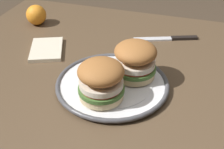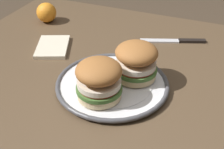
{
  "view_description": "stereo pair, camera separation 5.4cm",
  "coord_description": "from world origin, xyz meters",
  "px_view_note": "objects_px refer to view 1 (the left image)",
  "views": [
    {
      "loc": [
        -0.2,
        0.64,
        1.2
      ],
      "look_at": [
        0.0,
        0.02,
        0.76
      ],
      "focal_mm": 48.3,
      "sensor_mm": 36.0,
      "label": 1
    },
    {
      "loc": [
        -0.25,
        0.63,
        1.2
      ],
      "look_at": [
        0.0,
        0.02,
        0.76
      ],
      "focal_mm": 48.3,
      "sensor_mm": 36.0,
      "label": 2
    }
  ],
  "objects_px": {
    "dinner_plate": "(112,84)",
    "sandwich_half_left": "(135,59)",
    "whole_orange": "(36,15)",
    "table_knife": "(170,39)",
    "sandwich_half_right": "(101,80)",
    "dining_table": "(115,108)"
  },
  "relations": [
    {
      "from": "dinner_plate",
      "to": "table_knife",
      "type": "distance_m",
      "value": 0.34
    },
    {
      "from": "sandwich_half_right",
      "to": "table_knife",
      "type": "xyz_separation_m",
      "value": [
        -0.11,
        -0.39,
        -0.07
      ]
    },
    {
      "from": "dinner_plate",
      "to": "sandwich_half_left",
      "type": "xyz_separation_m",
      "value": [
        -0.05,
        -0.05,
        0.06
      ]
    },
    {
      "from": "dinner_plate",
      "to": "table_knife",
      "type": "bearing_deg",
      "value": -108.88
    },
    {
      "from": "dining_table",
      "to": "whole_orange",
      "type": "distance_m",
      "value": 0.49
    },
    {
      "from": "sandwich_half_right",
      "to": "dinner_plate",
      "type": "bearing_deg",
      "value": -95.04
    },
    {
      "from": "sandwich_half_left",
      "to": "table_knife",
      "type": "xyz_separation_m",
      "value": [
        -0.06,
        -0.27,
        -0.07
      ]
    },
    {
      "from": "whole_orange",
      "to": "table_knife",
      "type": "height_order",
      "value": "whole_orange"
    },
    {
      "from": "sandwich_half_left",
      "to": "sandwich_half_right",
      "type": "xyz_separation_m",
      "value": [
        0.06,
        0.11,
        0.0
      ]
    },
    {
      "from": "sandwich_half_right",
      "to": "table_knife",
      "type": "bearing_deg",
      "value": -106.56
    },
    {
      "from": "dinner_plate",
      "to": "sandwich_half_left",
      "type": "bearing_deg",
      "value": -137.13
    },
    {
      "from": "dining_table",
      "to": "sandwich_half_right",
      "type": "height_order",
      "value": "sandwich_half_right"
    },
    {
      "from": "dinner_plate",
      "to": "whole_orange",
      "type": "height_order",
      "value": "whole_orange"
    },
    {
      "from": "table_knife",
      "to": "sandwich_half_left",
      "type": "bearing_deg",
      "value": 77.77
    },
    {
      "from": "whole_orange",
      "to": "dinner_plate",
      "type": "bearing_deg",
      "value": 143.01
    },
    {
      "from": "sandwich_half_right",
      "to": "dining_table",
      "type": "bearing_deg",
      "value": -94.3
    },
    {
      "from": "dinner_plate",
      "to": "sandwich_half_left",
      "type": "distance_m",
      "value": 0.09
    },
    {
      "from": "dinner_plate",
      "to": "sandwich_half_right",
      "type": "bearing_deg",
      "value": 84.96
    },
    {
      "from": "sandwich_half_left",
      "to": "whole_orange",
      "type": "relative_size",
      "value": 2.03
    },
    {
      "from": "dining_table",
      "to": "whole_orange",
      "type": "height_order",
      "value": "whole_orange"
    },
    {
      "from": "dining_table",
      "to": "sandwich_half_left",
      "type": "xyz_separation_m",
      "value": [
        -0.05,
        -0.02,
        0.16
      ]
    },
    {
      "from": "dinner_plate",
      "to": "sandwich_half_right",
      "type": "height_order",
      "value": "sandwich_half_right"
    }
  ]
}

